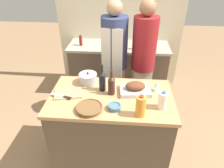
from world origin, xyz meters
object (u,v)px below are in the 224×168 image
object	(u,v)px
stock_pot	(88,78)
person_cook_aproned	(114,58)
knife_chef	(62,96)
wine_bottle_green	(111,85)
milk_jug	(163,100)
condiment_bottle_extra	(81,41)
mixing_bowl	(114,107)
condiment_bottle_tall	(138,43)
condiment_bottle_short	(127,44)
person_cook_guest	(143,59)
wine_bottle_dark	(102,80)
roasting_pan	(135,88)
cutting_board	(68,93)
juice_jug	(141,106)
wine_glass_left	(157,85)
wicker_basket	(89,108)

from	to	relation	value
stock_pot	person_cook_aproned	world-z (taller)	person_cook_aproned
knife_chef	person_cook_aproned	distance (m)	1.02
wine_bottle_green	stock_pot	bearing A→B (deg)	145.01
milk_jug	condiment_bottle_extra	bearing A→B (deg)	125.00
mixing_bowl	condiment_bottle_tall	bearing A→B (deg)	80.24
condiment_bottle_short	person_cook_guest	xyz separation A→B (m)	(0.24, -0.67, 0.04)
milk_jug	wine_bottle_dark	bearing A→B (deg)	156.65
condiment_bottle_short	milk_jug	bearing A→B (deg)	-77.21
condiment_bottle_short	person_cook_guest	bearing A→B (deg)	-70.65
roasting_pan	stock_pot	distance (m)	0.56
condiment_bottle_tall	knife_chef	bearing A→B (deg)	-119.62
mixing_bowl	condiment_bottle_short	bearing A→B (deg)	87.05
wine_bottle_green	condiment_bottle_extra	distance (m)	1.58
wine_bottle_green	person_cook_guest	distance (m)	0.85
stock_pot	wine_bottle_dark	size ratio (longest dim) A/B	0.67
cutting_board	knife_chef	xyz separation A→B (m)	(-0.05, -0.07, 0.01)
mixing_bowl	condiment_bottle_tall	distance (m)	1.63
wine_bottle_green	person_cook_aproned	distance (m)	0.78
roasting_pan	wine_bottle_green	xyz separation A→B (m)	(-0.25, -0.05, 0.06)
stock_pot	condiment_bottle_tall	xyz separation A→B (m)	(0.61, 1.15, 0.01)
cutting_board	wine_bottle_dark	size ratio (longest dim) A/B	1.05
condiment_bottle_tall	condiment_bottle_extra	world-z (taller)	condiment_bottle_tall
roasting_pan	person_cook_guest	size ratio (longest dim) A/B	0.20
condiment_bottle_tall	person_cook_aproned	xyz separation A→B (m)	(-0.35, -0.57, -0.02)
mixing_bowl	juice_jug	distance (m)	0.26
condiment_bottle_extra	mixing_bowl	bearing A→B (deg)	-67.81
mixing_bowl	person_cook_guest	size ratio (longest dim) A/B	0.07
wine_bottle_green	condiment_bottle_short	xyz separation A→B (m)	(0.14, 1.43, -0.09)
cutting_board	mixing_bowl	world-z (taller)	mixing_bowl
cutting_board	stock_pot	distance (m)	0.30
stock_pot	condiment_bottle_extra	world-z (taller)	condiment_bottle_extra
stock_pot	juice_jug	distance (m)	0.78
condiment_bottle_tall	condiment_bottle_extra	distance (m)	0.97
stock_pot	wine_glass_left	bearing A→B (deg)	-7.64
cutting_board	milk_jug	bearing A→B (deg)	-8.89
wine_bottle_green	person_cook_aproned	world-z (taller)	person_cook_aproned
condiment_bottle_short	person_cook_aproned	xyz separation A→B (m)	(-0.16, -0.65, 0.02)
stock_pot	condiment_bottle_short	distance (m)	1.30
juice_jug	roasting_pan	bearing A→B (deg)	95.95
wicker_basket	person_cook_aproned	bearing A→B (deg)	81.32
wicker_basket	wine_glass_left	distance (m)	0.78
condiment_bottle_extra	wine_glass_left	bearing A→B (deg)	-49.95
condiment_bottle_short	person_cook_aproned	distance (m)	0.67
juice_jug	milk_jug	distance (m)	0.25
milk_jug	condiment_bottle_short	distance (m)	1.67
roasting_pan	cutting_board	xyz separation A→B (m)	(-0.71, -0.10, -0.04)
stock_pot	condiment_bottle_tall	distance (m)	1.30
person_cook_aproned	juice_jug	bearing A→B (deg)	-66.30
mixing_bowl	wine_bottle_dark	distance (m)	0.37
juice_jug	wine_bottle_green	distance (m)	0.44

